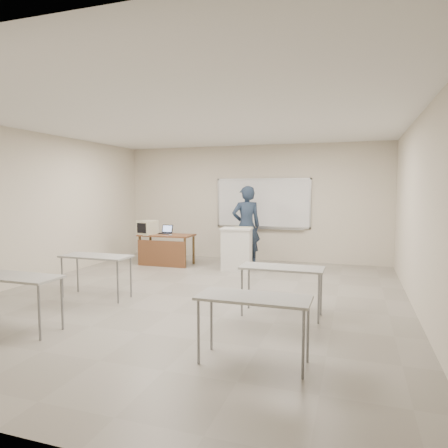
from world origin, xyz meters
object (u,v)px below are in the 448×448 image
(podium, at_px, (237,249))
(crt_monitor, at_px, (148,227))
(mouse, at_px, (171,235))
(instructor_desk, at_px, (165,244))
(laptop, at_px, (166,231))
(keyboard, at_px, (244,227))
(whiteboard, at_px, (263,204))
(presenter, at_px, (246,226))

(podium, xyz_separation_m, crt_monitor, (-2.28, -0.02, 0.43))
(podium, distance_m, mouse, 1.65)
(instructor_desk, height_order, laptop, laptop)
(laptop, bearing_deg, keyboard, -1.85)
(crt_monitor, xyz_separation_m, keyboard, (2.43, 0.10, 0.07))
(instructor_desk, height_order, crt_monitor, crt_monitor)
(whiteboard, xyz_separation_m, presenter, (-0.22, -0.85, -0.51))
(whiteboard, distance_m, mouse, 2.56)
(keyboard, bearing_deg, whiteboard, 83.68)
(podium, xyz_separation_m, mouse, (-1.63, -0.10, 0.28))
(whiteboard, bearing_deg, podium, -100.57)
(whiteboard, distance_m, laptop, 2.60)
(whiteboard, xyz_separation_m, laptop, (-2.20, -1.22, -0.68))
(mouse, bearing_deg, podium, -10.43)
(whiteboard, distance_m, presenter, 1.01)
(mouse, bearing_deg, presenter, 9.24)
(laptop, height_order, presenter, presenter)
(crt_monitor, bearing_deg, whiteboard, 43.36)
(instructor_desk, relative_size, keyboard, 3.30)
(instructor_desk, bearing_deg, mouse, -24.66)
(whiteboard, bearing_deg, mouse, -140.47)
(mouse, bearing_deg, whiteboard, 25.58)
(crt_monitor, bearing_deg, keyboard, 15.56)
(whiteboard, height_order, keyboard, whiteboard)
(podium, relative_size, crt_monitor, 2.30)
(whiteboard, relative_size, laptop, 8.47)
(whiteboard, relative_size, presenter, 1.28)
(podium, relative_size, mouse, 10.92)
(podium, bearing_deg, mouse, 177.22)
(whiteboard, height_order, presenter, whiteboard)
(mouse, relative_size, keyboard, 0.22)
(crt_monitor, xyz_separation_m, mouse, (0.66, -0.08, -0.15))
(keyboard, bearing_deg, podium, -153.15)
(podium, height_order, mouse, podium)
(crt_monitor, height_order, keyboard, crt_monitor)
(podium, bearing_deg, laptop, 166.24)
(laptop, relative_size, presenter, 0.15)
(laptop, distance_m, mouse, 0.46)
(mouse, distance_m, keyboard, 1.80)
(instructor_desk, xyz_separation_m, keyboard, (1.98, 0.09, 0.46))
(mouse, distance_m, presenter, 1.84)
(laptop, bearing_deg, mouse, -46.70)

